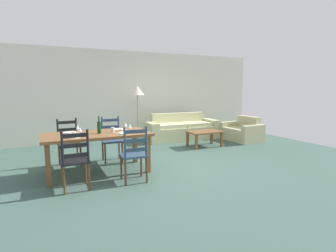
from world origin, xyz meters
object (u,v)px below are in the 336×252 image
object	(u,v)px
armchair_upholstered	(243,132)
standing_lamp	(137,94)
dining_table	(97,138)
wine_glass_near_left	(80,130)
wine_glass_far_left	(78,127)
dining_chair_near_left	(75,160)
dining_chair_near_right	(134,154)
couch	(181,130)
dining_chair_far_right	(112,139)
wine_glass_near_right	(130,126)
coffee_cup_primary	(113,130)
wine_bottle	(99,127)
dining_chair_far_left	(69,143)
coffee_table	(205,134)
wine_glass_far_right	(125,125)

from	to	relation	value
armchair_upholstered	standing_lamp	bearing A→B (deg)	158.87
dining_table	wine_glass_near_left	bearing A→B (deg)	-153.78
armchair_upholstered	wine_glass_far_left	bearing A→B (deg)	-166.81
dining_chair_near_left	standing_lamp	xyz separation A→B (m)	(2.11, 3.17, 0.93)
dining_table	armchair_upholstered	xyz separation A→B (m)	(4.61, 1.31, -0.41)
dining_chair_near_right	couch	xyz separation A→B (m)	(2.53, 3.03, -0.19)
dining_chair_far_right	wine_glass_near_left	distance (m)	1.21
dining_chair_near_left	couch	world-z (taller)	dining_chair_near_left
wine_glass_near_right	coffee_cup_primary	size ratio (longest dim) A/B	1.79
dining_chair_far_right	wine_glass_far_left	distance (m)	1.02
dining_chair_near_left	wine_bottle	world-z (taller)	wine_bottle
dining_chair_far_left	dining_chair_near_right	bearing A→B (deg)	-58.91
coffee_table	wine_glass_near_right	bearing A→B (deg)	-154.27
dining_chair_far_left	dining_chair_far_right	xyz separation A→B (m)	(0.87, -0.01, 0.00)
coffee_cup_primary	wine_glass_far_right	bearing A→B (deg)	22.25
dining_chair_far_right	wine_glass_near_right	size ratio (longest dim) A/B	5.96
coffee_table	wine_bottle	bearing A→B (deg)	-160.30
standing_lamp	wine_glass_near_right	bearing A→B (deg)	-112.12
coffee_cup_primary	standing_lamp	world-z (taller)	standing_lamp
couch	standing_lamp	world-z (taller)	standing_lamp
dining_chair_far_right	dining_chair_near_left	bearing A→B (deg)	-122.41
dining_chair_near_right	standing_lamp	bearing A→B (deg)	69.84
dining_chair_near_left	dining_chair_near_right	distance (m)	0.93
dining_chair_far_left	standing_lamp	world-z (taller)	standing_lamp
dining_chair_near_left	wine_glass_near_left	world-z (taller)	dining_chair_near_left
couch	armchair_upholstered	world-z (taller)	couch
dining_chair_far_right	dining_chair_far_left	bearing A→B (deg)	179.49
dining_chair_near_left	wine_glass_near_right	xyz separation A→B (m)	(1.06, 0.58, 0.38)
dining_chair_near_right	wine_bottle	bearing A→B (deg)	119.78
wine_glass_far_right	coffee_cup_primary	size ratio (longest dim) A/B	1.79
wine_glass_far_left	wine_bottle	bearing A→B (deg)	-26.73
dining_table	dining_chair_far_left	size ratio (longest dim) A/B	1.98
wine_glass_near_left	coffee_cup_primary	world-z (taller)	wine_glass_near_left
wine_glass_near_right	wine_bottle	bearing A→B (deg)	168.78
wine_glass_far_left	standing_lamp	distance (m)	3.07
wine_bottle	wine_glass_far_left	size ratio (longest dim) A/B	1.96
dining_chair_near_right	armchair_upholstered	distance (m)	4.64
dining_table	coffee_table	bearing A→B (deg)	19.01
wine_glass_near_right	wine_glass_far_right	xyz separation A→B (m)	(-0.01, 0.26, 0.00)
dining_chair_near_right	wine_glass_near_right	xyz separation A→B (m)	(0.13, 0.63, 0.38)
wine_bottle	dining_table	bearing A→B (deg)	145.03
dining_chair_near_right	wine_glass_far_right	size ratio (longest dim) A/B	5.96
couch	dining_table	bearing A→B (deg)	-142.83
dining_chair_near_left	coffee_table	xyz separation A→B (m)	(3.53, 1.77, -0.12)
dining_chair_near_right	coffee_cup_primary	world-z (taller)	dining_chair_near_right
dining_chair_near_left	dining_table	bearing A→B (deg)	56.68
dining_chair_near_left	dining_chair_near_right	world-z (taller)	same
dining_chair_far_right	coffee_table	size ratio (longest dim) A/B	1.07
coffee_cup_primary	standing_lamp	xyz separation A→B (m)	(1.34, 2.45, 0.62)
wine_glass_near_left	dining_chair_far_right	bearing A→B (deg)	49.17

